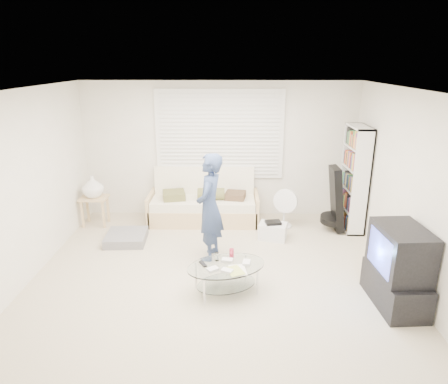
{
  "coord_description": "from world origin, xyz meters",
  "views": [
    {
      "loc": [
        0.19,
        -4.99,
        2.84
      ],
      "look_at": [
        0.11,
        0.3,
        1.08
      ],
      "focal_mm": 32.0,
      "sensor_mm": 36.0,
      "label": 1
    }
  ],
  "objects_px": {
    "bookshelf": "(354,179)",
    "coffee_table": "(226,270)",
    "futon_sofa": "(204,205)",
    "tv_unit": "(398,268)"
  },
  "relations": [
    {
      "from": "bookshelf",
      "to": "coffee_table",
      "type": "distance_m",
      "value": 3.08
    },
    {
      "from": "futon_sofa",
      "to": "coffee_table",
      "type": "height_order",
      "value": "futon_sofa"
    },
    {
      "from": "coffee_table",
      "to": "tv_unit",
      "type": "bearing_deg",
      "value": -6.6
    },
    {
      "from": "tv_unit",
      "to": "futon_sofa",
      "type": "bearing_deg",
      "value": 133.52
    },
    {
      "from": "bookshelf",
      "to": "tv_unit",
      "type": "distance_m",
      "value": 2.38
    },
    {
      "from": "tv_unit",
      "to": "bookshelf",
      "type": "bearing_deg",
      "value": 86.94
    },
    {
      "from": "futon_sofa",
      "to": "tv_unit",
      "type": "xyz_separation_m",
      "value": [
        2.48,
        -2.61,
        0.17
      ]
    },
    {
      "from": "bookshelf",
      "to": "tv_unit",
      "type": "xyz_separation_m",
      "value": [
        -0.13,
        -2.34,
        -0.42
      ]
    },
    {
      "from": "bookshelf",
      "to": "futon_sofa",
      "type": "bearing_deg",
      "value": 174.05
    },
    {
      "from": "futon_sofa",
      "to": "coffee_table",
      "type": "relative_size",
      "value": 1.7
    }
  ]
}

